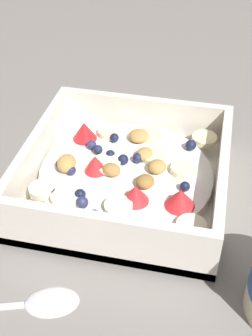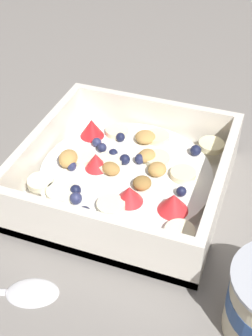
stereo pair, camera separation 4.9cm
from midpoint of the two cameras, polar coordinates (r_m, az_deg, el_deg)
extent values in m
plane|color=gray|center=(0.53, -3.72, -1.10)|extent=(2.40, 2.40, 0.00)
cube|color=white|center=(0.51, -2.77, -2.27)|extent=(0.21, 0.21, 0.01)
cube|color=white|center=(0.53, -13.66, 1.34)|extent=(0.21, 0.01, 0.06)
cube|color=white|center=(0.48, 8.92, -1.88)|extent=(0.21, 0.01, 0.06)
cube|color=white|center=(0.58, -0.26, 6.18)|extent=(0.01, 0.19, 0.06)
cube|color=white|center=(0.43, -6.39, -8.83)|extent=(0.01, 0.19, 0.06)
cylinder|color=white|center=(0.50, -2.81, -1.22)|extent=(0.19, 0.19, 0.01)
cylinder|color=beige|center=(0.54, 7.23, 3.53)|extent=(0.04, 0.04, 0.01)
cylinder|color=beige|center=(0.55, 0.50, 4.08)|extent=(0.03, 0.03, 0.01)
cylinder|color=#F4EAB7|center=(0.51, 0.82, 1.37)|extent=(0.04, 0.04, 0.01)
cylinder|color=#F7EFC6|center=(0.50, -5.28, 0.38)|extent=(0.04, 0.04, 0.01)
cylinder|color=#F7EFC6|center=(0.51, -8.61, 0.80)|extent=(0.04, 0.04, 0.01)
cylinder|color=#F7EFC6|center=(0.44, 4.92, -7.44)|extent=(0.04, 0.04, 0.01)
cylinder|color=#F4EAB7|center=(0.50, 4.32, -0.31)|extent=(0.03, 0.03, 0.01)
cylinder|color=#F7EFC6|center=(0.47, -10.52, -3.82)|extent=(0.05, 0.05, 0.01)
cylinder|color=#F7EFC6|center=(0.45, -4.11, -5.00)|extent=(0.03, 0.03, 0.01)
cylinder|color=#F4EAB7|center=(0.55, -4.64, 4.36)|extent=(0.04, 0.04, 0.01)
cylinder|color=#F7EFC6|center=(0.48, -13.30, -2.77)|extent=(0.04, 0.04, 0.01)
cone|color=red|center=(0.50, -6.71, 0.44)|extent=(0.03, 0.03, 0.02)
cone|color=red|center=(0.54, -7.83, 4.54)|extent=(0.04, 0.04, 0.02)
cone|color=red|center=(0.45, 3.69, -3.89)|extent=(0.04, 0.04, 0.02)
cone|color=red|center=(0.46, -1.93, -3.35)|extent=(0.04, 0.04, 0.02)
sphere|color=#191E3D|center=(0.47, -8.79, -3.42)|extent=(0.01, 0.01, 0.01)
sphere|color=navy|center=(0.53, -6.98, 2.80)|extent=(0.01, 0.01, 0.01)
sphere|color=#23284C|center=(0.50, -1.37, 0.92)|extent=(0.01, 0.01, 0.01)
sphere|color=#191E3D|center=(0.52, -4.67, 1.71)|extent=(0.01, 0.01, 0.01)
sphere|color=#23284C|center=(0.50, -9.71, -0.44)|extent=(0.01, 0.01, 0.01)
sphere|color=#191E3D|center=(0.53, 5.45, 2.76)|extent=(0.01, 0.01, 0.01)
sphere|color=#23284C|center=(0.52, -6.25, 2.19)|extent=(0.01, 0.01, 0.01)
sphere|color=#191E3D|center=(0.44, -7.64, -6.02)|extent=(0.01, 0.01, 0.01)
sphere|color=#191E3D|center=(0.54, -4.10, 3.69)|extent=(0.01, 0.01, 0.01)
sphere|color=#191E3D|center=(0.51, -10.88, 0.33)|extent=(0.01, 0.01, 0.01)
sphere|color=#191E3D|center=(0.51, -3.16, 0.94)|extent=(0.01, 0.01, 0.01)
sphere|color=navy|center=(0.46, -8.61, -4.43)|extent=(0.01, 0.01, 0.01)
sphere|color=#191E3D|center=(0.47, 4.42, -2.44)|extent=(0.01, 0.01, 0.01)
ellipsoid|color=tan|center=(0.49, 1.07, 0.05)|extent=(0.03, 0.03, 0.01)
ellipsoid|color=olive|center=(0.48, -0.56, -1.83)|extent=(0.03, 0.03, 0.01)
ellipsoid|color=tan|center=(0.50, -10.27, 0.47)|extent=(0.03, 0.02, 0.02)
ellipsoid|color=tan|center=(0.54, -1.00, 3.95)|extent=(0.03, 0.03, 0.01)
ellipsoid|color=#AD7F42|center=(0.49, -4.60, -0.37)|extent=(0.02, 0.02, 0.01)
ellipsoid|color=tan|center=(0.51, -0.45, 1.63)|extent=(0.03, 0.02, 0.01)
ellipsoid|color=silver|center=(0.42, -12.75, -15.91)|extent=(0.05, 0.06, 0.01)
camera|label=1|loc=(0.02, -92.86, -2.37)|focal=48.77mm
camera|label=2|loc=(0.02, 87.14, 2.37)|focal=48.77mm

